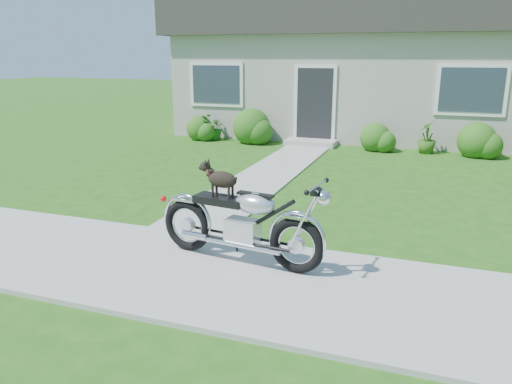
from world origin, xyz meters
TOP-DOWN VIEW (x-y plane):
  - ground at (0.00, 0.00)m, footprint 80.00×80.00m
  - sidewalk at (0.00, 0.00)m, footprint 24.00×2.20m
  - walkway at (-1.50, 5.00)m, footprint 1.20×8.00m
  - house at (-0.00, 11.99)m, footprint 12.60×7.03m
  - shrub_row at (0.46, 8.50)m, footprint 10.18×1.10m
  - potted_plant_left at (-4.41, 8.55)m, footprint 0.81×0.85m
  - potted_plant_right at (1.56, 8.55)m, footprint 0.47×0.47m
  - motorcycle_with_dog at (-0.33, 0.39)m, footprint 2.22×0.63m

SIDE VIEW (x-z plane):
  - ground at x=0.00m, z-range 0.00..0.00m
  - walkway at x=-1.50m, z-range 0.00..0.03m
  - sidewalk at x=0.00m, z-range 0.00..0.04m
  - potted_plant_left at x=-4.41m, z-range 0.00..0.74m
  - potted_plant_right at x=1.56m, z-range 0.00..0.83m
  - shrub_row at x=0.46m, z-range -0.13..0.97m
  - motorcycle_with_dog at x=-0.33m, z-range -0.04..1.15m
  - house at x=0.00m, z-range -0.09..4.41m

